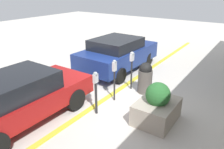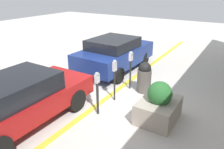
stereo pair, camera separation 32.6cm
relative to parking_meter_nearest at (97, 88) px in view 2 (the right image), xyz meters
The scene contains 9 objects.
ground_plane 1.39m from the parking_meter_nearest, 11.77° to the left, with size 40.00×40.00×0.00m, color beige.
curb_strip 1.39m from the parking_meter_nearest, 15.87° to the left, with size 19.00×0.16×0.04m.
parking_meter_nearest is the anchor object (origin of this frame).
parking_meter_second 1.01m from the parking_meter_nearest, ahead, with size 0.15×0.13×1.45m.
parking_meter_middle 2.11m from the parking_meter_nearest, ahead, with size 0.18×0.16×1.47m.
planter_box 1.85m from the parking_meter_nearest, 68.14° to the right, with size 1.35×1.03×1.19m.
parked_car_front 2.17m from the parking_meter_nearest, 135.25° to the left, with size 4.24×1.89×1.44m.
parked_car_middle 3.86m from the parking_meter_nearest, 23.51° to the left, with size 4.12×2.10×1.50m.
trash_bin 2.23m from the parking_meter_nearest, 14.79° to the right, with size 0.51×0.51×1.15m.
Camera 2 is at (-5.74, -3.62, 3.65)m, focal length 35.00 mm.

